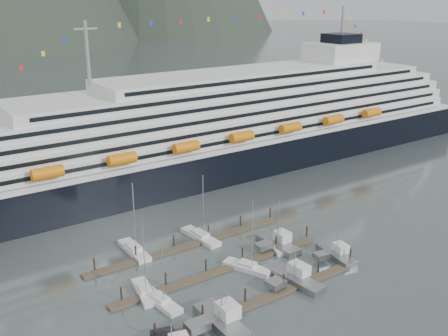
{
  "coord_description": "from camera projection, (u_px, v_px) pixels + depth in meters",
  "views": [
    {
      "loc": [
        -57.01,
        -73.51,
        53.09
      ],
      "look_at": [
        8.65,
        22.0,
        13.83
      ],
      "focal_mm": 42.0,
      "sensor_mm": 36.0,
      "label": 1
    }
  ],
  "objects": [
    {
      "name": "trawler_d",
      "position": [
        336.0,
        254.0,
        109.68
      ],
      "size": [
        7.89,
        10.62,
        6.07
      ],
      "rotation": [
        0.0,
        0.0,
        1.43
      ],
      "color": "gray",
      "rests_on": "ground"
    },
    {
      "name": "sailboat_b",
      "position": [
        161.0,
        302.0,
        93.56
      ],
      "size": [
        3.89,
        10.46,
        13.14
      ],
      "rotation": [
        0.0,
        0.0,
        1.69
      ],
      "color": "silver",
      "rests_on": "ground"
    },
    {
      "name": "ground",
      "position": [
        251.0,
        270.0,
        104.99
      ],
      "size": [
        1600.0,
        1600.0,
        0.0
      ],
      "primitive_type": "plane",
      "color": "#4A5757",
      "rests_on": "ground"
    },
    {
      "name": "sailboat_e",
      "position": [
        134.0,
        251.0,
        111.84
      ],
      "size": [
        3.1,
        11.28,
        16.76
      ],
      "rotation": [
        0.0,
        0.0,
        1.56
      ],
      "color": "silver",
      "rests_on": "ground"
    },
    {
      "name": "sailboat_g",
      "position": [
        200.0,
        237.0,
        118.05
      ],
      "size": [
        3.9,
        11.88,
        16.14
      ],
      "rotation": [
        0.0,
        0.0,
        1.66
      ],
      "color": "silver",
      "rests_on": "ground"
    },
    {
      "name": "dock_near",
      "position": [
        262.0,
        299.0,
        94.49
      ],
      "size": [
        48.18,
        2.28,
        3.2
      ],
      "color": "#4F3F33",
      "rests_on": "ground"
    },
    {
      "name": "dock_mid",
      "position": [
        222.0,
        269.0,
        104.64
      ],
      "size": [
        48.18,
        2.28,
        3.2
      ],
      "color": "#4F3F33",
      "rests_on": "ground"
    },
    {
      "name": "trawler_e",
      "position": [
        278.0,
        244.0,
        113.95
      ],
      "size": [
        8.5,
        11.16,
        7.2
      ],
      "rotation": [
        0.0,
        0.0,
        1.59
      ],
      "color": "gray",
      "rests_on": "ground"
    },
    {
      "name": "cruise_ship",
      "position": [
        221.0,
        132.0,
        160.12
      ],
      "size": [
        210.0,
        30.4,
        50.3
      ],
      "color": "black",
      "rests_on": "ground"
    },
    {
      "name": "sailboat_c",
      "position": [
        247.0,
        268.0,
        105.0
      ],
      "size": [
        6.7,
        10.35,
        15.52
      ],
      "rotation": [
        0.0,
        0.0,
        2.0
      ],
      "color": "silver",
      "rests_on": "ground"
    },
    {
      "name": "trawler_c",
      "position": [
        294.0,
        277.0,
        100.56
      ],
      "size": [
        9.58,
        13.52,
        6.75
      ],
      "rotation": [
        0.0,
        0.0,
        1.67
      ],
      "color": "gray",
      "rests_on": "ground"
    },
    {
      "name": "sailboat_a",
      "position": [
        145.0,
        292.0,
        96.45
      ],
      "size": [
        4.53,
        9.91,
        15.48
      ],
      "rotation": [
        0.0,
        0.0,
        1.38
      ],
      "color": "silver",
      "rests_on": "ground"
    },
    {
      "name": "dock_far",
      "position": [
        188.0,
        245.0,
        114.78
      ],
      "size": [
        48.18,
        2.28,
        3.2
      ],
      "color": "#4F3F33",
      "rests_on": "ground"
    },
    {
      "name": "trawler_b",
      "position": [
        221.0,
        321.0,
        87.17
      ],
      "size": [
        9.43,
        12.38,
        8.05
      ],
      "rotation": [
        0.0,
        0.0,
        1.55
      ],
      "color": "gray",
      "rests_on": "ground"
    },
    {
      "name": "sailboat_h",
      "position": [
        276.0,
        247.0,
        113.66
      ],
      "size": [
        4.45,
        8.03,
        11.95
      ],
      "rotation": [
        0.0,
        0.0,
        1.27
      ],
      "color": "silver",
      "rests_on": "ground"
    }
  ]
}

